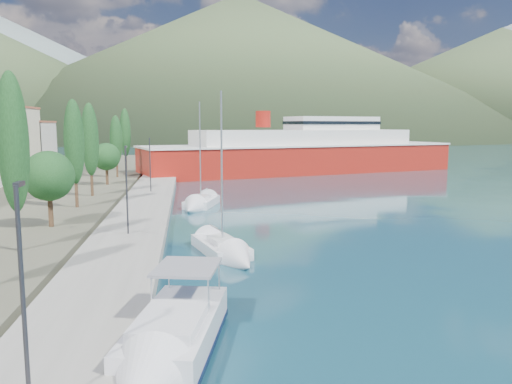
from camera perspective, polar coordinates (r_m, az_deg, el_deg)
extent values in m
plane|color=#164151|center=(141.41, -5.93, 4.24)|extent=(1400.00, 1400.00, 0.00)
cube|color=gray|center=(47.91, -12.75, -1.99)|extent=(5.00, 88.00, 0.80)
cone|color=slate|center=(710.92, -1.02, 14.23)|extent=(760.00, 760.00, 180.00)
cone|color=slate|center=(755.03, 26.97, 11.50)|extent=(640.00, 640.00, 140.00)
cone|color=#415432|center=(426.32, -1.86, 14.26)|extent=(480.00, 480.00, 115.00)
cone|color=#415432|center=(482.05, 26.00, 11.24)|extent=(420.00, 420.00, 90.00)
cube|color=beige|center=(91.28, -25.27, 4.68)|extent=(9.00, 10.00, 8.00)
cube|color=#9E5138|center=(91.21, -25.42, 7.28)|extent=(9.20, 10.20, 0.30)
cylinder|color=#47301E|center=(33.51, -25.50, -4.07)|extent=(0.30, 0.30, 2.36)
ellipsoid|color=#1A451D|center=(32.91, -26.03, 5.13)|extent=(1.80, 1.80, 8.37)
cylinder|color=#47301E|center=(40.37, -22.41, -2.04)|extent=(0.36, 0.36, 2.33)
sphere|color=#1A451D|center=(40.04, -22.61, 1.71)|extent=(3.73, 3.73, 3.73)
cylinder|color=#47301E|center=(49.04, -19.81, -0.39)|extent=(0.30, 0.30, 2.18)
ellipsoid|color=#1A451D|center=(48.63, -20.08, 5.41)|extent=(1.80, 1.80, 7.74)
cylinder|color=#47301E|center=(56.49, -18.23, 0.68)|extent=(0.30, 0.30, 2.18)
ellipsoid|color=#1A451D|center=(56.14, -18.44, 5.72)|extent=(1.80, 1.80, 7.74)
cylinder|color=#47301E|center=(66.64, -16.66, 1.75)|extent=(0.36, 0.36, 2.19)
sphere|color=#1A451D|center=(66.44, -16.74, 3.89)|extent=(3.50, 3.50, 3.50)
cylinder|color=#47301E|center=(76.00, -15.58, 2.40)|extent=(0.30, 0.30, 1.98)
ellipsoid|color=#1A451D|center=(75.75, -15.70, 5.79)|extent=(1.80, 1.80, 7.02)
cylinder|color=#47301E|center=(87.11, -14.61, 3.16)|extent=(0.30, 0.30, 2.28)
ellipsoid|color=#1A451D|center=(86.88, -14.73, 6.57)|extent=(1.80, 1.80, 8.08)
cylinder|color=#2D2D33|center=(14.07, -25.06, -11.52)|extent=(0.12, 0.12, 6.00)
cube|color=#2D2D33|center=(13.67, -25.46, 0.83)|extent=(0.15, 0.50, 0.12)
cylinder|color=#2D2D33|center=(35.30, -14.56, 0.15)|extent=(0.12, 0.12, 6.00)
cube|color=#2D2D33|center=(35.30, -14.67, 5.04)|extent=(0.15, 0.50, 0.12)
cylinder|color=#2D2D33|center=(57.54, -12.01, 3.03)|extent=(0.12, 0.12, 6.00)
cube|color=#2D2D33|center=(57.64, -12.07, 6.02)|extent=(0.15, 0.50, 0.12)
cube|color=black|center=(19.47, -9.00, -17.68)|extent=(3.84, 6.89, 0.73)
cube|color=silver|center=(19.13, -9.05, -15.42)|extent=(4.18, 7.28, 1.15)
cube|color=black|center=(19.34, -9.02, -16.84)|extent=(4.25, 7.37, 0.23)
cube|color=silver|center=(18.11, -9.76, -14.30)|extent=(2.86, 3.74, 0.42)
cube|color=gray|center=(20.19, -7.89, -8.50)|extent=(2.96, 3.30, 0.10)
cube|color=silver|center=(32.93, -4.08, -6.43)|extent=(3.78, 6.14, 0.92)
cube|color=silver|center=(32.44, -3.87, -5.53)|extent=(1.96, 2.58, 0.36)
cylinder|color=silver|center=(31.71, -3.94, 2.73)|extent=(0.12, 0.12, 9.67)
cone|color=silver|center=(29.61, -1.71, -8.03)|extent=(2.97, 3.20, 2.34)
cube|color=silver|center=(51.83, -6.20, -1.26)|extent=(4.08, 6.22, 0.98)
cube|color=silver|center=(51.37, -6.33, -0.61)|extent=(2.11, 2.63, 0.38)
cylinder|color=silver|center=(50.91, -6.40, 4.69)|extent=(0.12, 0.12, 9.83)
cone|color=silver|center=(48.35, -7.35, -1.92)|extent=(3.19, 3.29, 2.51)
cube|color=#9D1A10|center=(88.04, 5.37, 3.61)|extent=(57.05, 26.95, 5.41)
cube|color=silver|center=(87.90, 5.40, 5.37)|extent=(57.52, 27.39, 0.29)
cube|color=silver|center=(87.86, 5.41, 6.12)|extent=(39.82, 20.15, 2.90)
cube|color=silver|center=(90.84, 8.64, 7.77)|extent=(17.09, 11.33, 2.32)
cylinder|color=#9D1A10|center=(84.28, 0.81, 8.33)|extent=(2.51, 2.51, 2.71)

